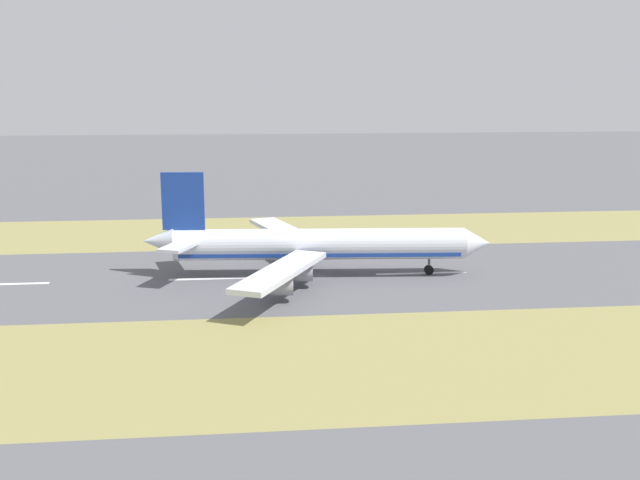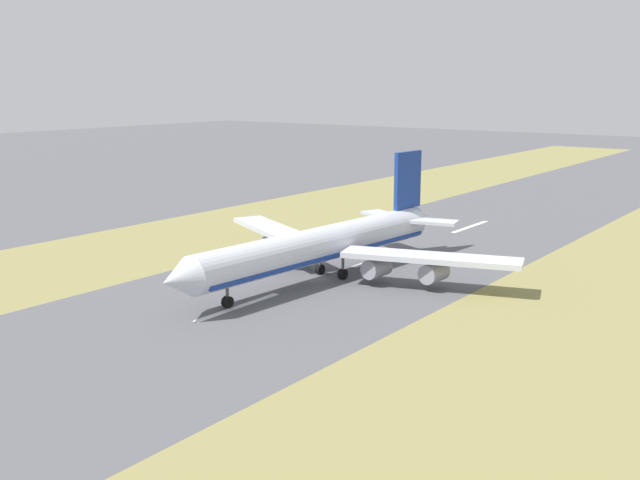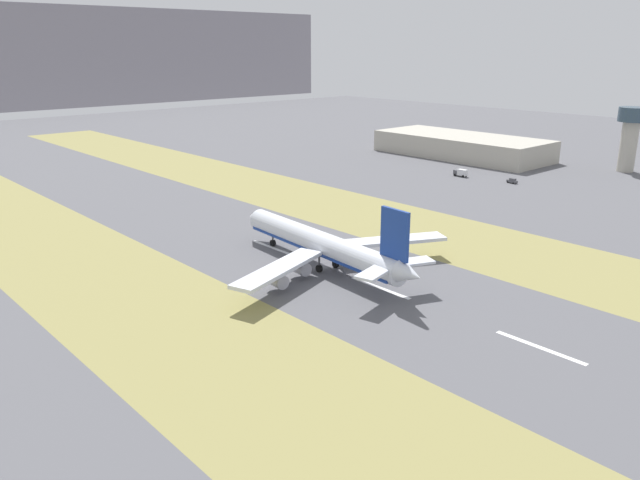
% 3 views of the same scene
% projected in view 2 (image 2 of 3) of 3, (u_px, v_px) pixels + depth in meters
% --- Properties ---
extents(ground_plane, '(800.00, 800.00, 0.00)m').
position_uv_depth(ground_plane, '(319.00, 279.00, 128.56)').
color(ground_plane, '#56565B').
extents(grass_median_west, '(40.00, 600.00, 0.01)m').
position_uv_depth(grass_median_west, '(583.00, 329.00, 102.37)').
color(grass_median_west, olive).
rests_on(grass_median_west, ground).
extents(grass_median_east, '(40.00, 600.00, 0.01)m').
position_uv_depth(grass_median_east, '(145.00, 246.00, 154.76)').
color(grass_median_east, olive).
rests_on(grass_median_east, ground).
extents(centreline_dash_near, '(1.20, 18.00, 0.01)m').
position_uv_depth(centreline_dash_near, '(470.00, 227.00, 175.41)').
color(centreline_dash_near, silver).
rests_on(centreline_dash_near, ground).
extents(centreline_dash_mid, '(1.20, 18.00, 0.01)m').
position_uv_depth(centreline_dash_mid, '(380.00, 258.00, 143.94)').
color(centreline_dash_mid, silver).
rests_on(centreline_dash_mid, ground).
extents(centreline_dash_far, '(1.20, 18.00, 0.01)m').
position_uv_depth(centreline_dash_far, '(238.00, 307.00, 112.47)').
color(centreline_dash_far, silver).
rests_on(centreline_dash_far, ground).
extents(airplane_main_jet, '(63.97, 67.22, 20.20)m').
position_uv_depth(airplane_main_jet, '(327.00, 244.00, 128.08)').
color(airplane_main_jet, silver).
rests_on(airplane_main_jet, ground).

